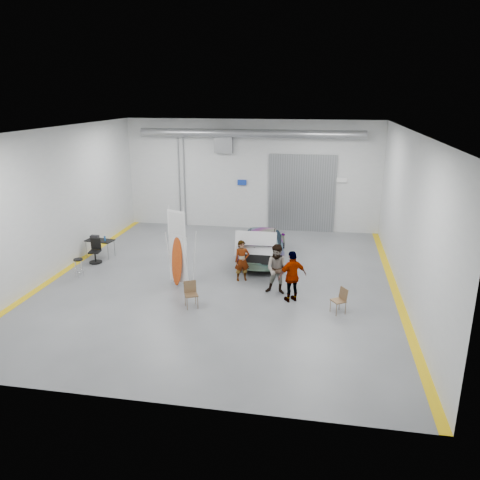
% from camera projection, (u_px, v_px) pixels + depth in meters
% --- Properties ---
extents(ground, '(16.00, 16.00, 0.00)m').
position_uv_depth(ground, '(221.00, 281.00, 19.04)').
color(ground, '#595B60').
rests_on(ground, ground).
extents(room_shell, '(14.02, 16.18, 6.01)m').
position_uv_depth(room_shell, '(236.00, 172.00, 19.87)').
color(room_shell, '#BABDBF').
rests_on(room_shell, ground).
extents(sedan_car, '(2.44, 5.20, 1.47)m').
position_uv_depth(sedan_car, '(263.00, 243.00, 21.45)').
color(sedan_car, white).
rests_on(sedan_car, ground).
extents(person_a, '(0.72, 0.61, 1.69)m').
position_uv_depth(person_a, '(242.00, 261.00, 18.84)').
color(person_a, '#976D52').
rests_on(person_a, ground).
extents(person_b, '(0.99, 0.78, 1.94)m').
position_uv_depth(person_b, '(278.00, 269.00, 17.56)').
color(person_b, '#43687C').
rests_on(person_b, ground).
extents(person_c, '(1.19, 0.98, 1.93)m').
position_uv_depth(person_c, '(292.00, 276.00, 16.90)').
color(person_c, brown).
rests_on(person_c, ground).
extents(surfboard_display, '(0.84, 0.51, 3.21)m').
position_uv_depth(surfboard_display, '(180.00, 254.00, 18.23)').
color(surfboard_display, white).
rests_on(surfboard_display, ground).
extents(folding_chair_near, '(0.59, 0.63, 0.93)m').
position_uv_depth(folding_chair_near, '(192.00, 299.00, 16.60)').
color(folding_chair_near, brown).
rests_on(folding_chair_near, ground).
extents(folding_chair_far, '(0.58, 0.69, 0.91)m').
position_uv_depth(folding_chair_far, '(338.00, 305.00, 16.15)').
color(folding_chair_far, brown).
rests_on(folding_chair_far, ground).
extents(shop_stool, '(0.40, 0.40, 0.78)m').
position_uv_depth(shop_stool, '(79.00, 268.00, 19.34)').
color(shop_stool, black).
rests_on(shop_stool, ground).
extents(work_table, '(1.35, 0.81, 1.04)m').
position_uv_depth(work_table, '(98.00, 240.00, 21.66)').
color(work_table, gray).
rests_on(work_table, ground).
extents(office_chair, '(0.57, 0.57, 1.07)m').
position_uv_depth(office_chair, '(96.00, 252.00, 20.97)').
color(office_chair, black).
rests_on(office_chair, ground).
extents(trunk_lid, '(1.71, 1.04, 0.04)m').
position_uv_depth(trunk_lid, '(256.00, 242.00, 19.09)').
color(trunk_lid, silver).
rests_on(trunk_lid, sedan_car).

